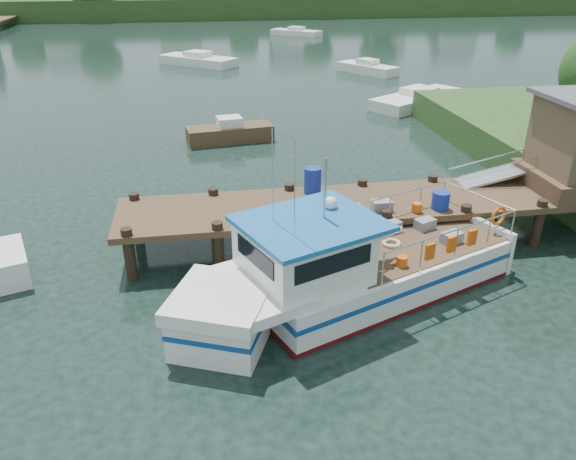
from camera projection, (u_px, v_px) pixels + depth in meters
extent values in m
plane|color=black|center=(311.00, 244.00, 18.10)|extent=(160.00, 160.00, 0.00)
cube|color=#2A481D|center=(210.00, 4.00, 92.03)|extent=(140.00, 24.00, 3.00)
cylinder|color=#332114|center=(21.00, 4.00, 83.22)|extent=(0.60, 0.60, 4.20)
cylinder|color=#332114|center=(94.00, 3.00, 81.14)|extent=(0.60, 0.60, 4.80)
cylinder|color=#332114|center=(172.00, 8.00, 84.90)|extent=(0.60, 0.60, 3.00)
cylinder|color=#332114|center=(243.00, 4.00, 88.15)|extent=(0.60, 0.60, 3.60)
cylinder|color=#332114|center=(317.00, 3.00, 86.06)|extent=(0.60, 0.60, 4.20)
cylinder|color=#332114|center=(441.00, 3.00, 93.07)|extent=(0.60, 0.60, 3.00)
cylinder|color=#332114|center=(516.00, 2.00, 90.99)|extent=(0.60, 0.60, 3.60)
cube|color=#473422|center=(373.00, 203.00, 17.82)|extent=(16.00, 3.00, 0.20)
cylinder|color=black|center=(130.00, 259.00, 15.86)|extent=(0.32, 0.32, 1.90)
cylinder|color=black|center=(137.00, 221.00, 18.17)|extent=(0.32, 0.32, 1.90)
cylinder|color=black|center=(219.00, 252.00, 16.23)|extent=(0.32, 0.32, 1.90)
cylinder|color=black|center=(215.00, 215.00, 18.53)|extent=(0.32, 0.32, 1.90)
cylinder|color=black|center=(304.00, 246.00, 16.59)|extent=(0.32, 0.32, 1.90)
cylinder|color=black|center=(289.00, 210.00, 18.90)|extent=(0.32, 0.32, 1.90)
cylinder|color=black|center=(385.00, 239.00, 16.95)|extent=(0.32, 0.32, 1.90)
cylinder|color=black|center=(361.00, 206.00, 19.26)|extent=(0.32, 0.32, 1.90)
cylinder|color=black|center=(462.00, 234.00, 17.32)|extent=(0.32, 0.32, 1.90)
cylinder|color=black|center=(430.00, 201.00, 19.62)|extent=(0.32, 0.32, 1.90)
cylinder|color=black|center=(537.00, 228.00, 17.68)|extent=(0.32, 0.32, 1.90)
cylinder|color=black|center=(497.00, 197.00, 19.99)|extent=(0.32, 0.32, 1.90)
cylinder|color=black|center=(561.00, 192.00, 20.35)|extent=(0.32, 0.32, 1.90)
cube|color=#A5A8AD|center=(499.00, 175.00, 19.15)|extent=(3.34, 0.90, 0.79)
cylinder|color=silver|center=(507.00, 165.00, 18.58)|extent=(3.34, 0.05, 0.76)
cylinder|color=silver|center=(496.00, 157.00, 19.29)|extent=(3.34, 0.05, 0.76)
cube|color=slate|center=(352.00, 210.00, 16.68)|extent=(0.60, 0.40, 0.30)
cube|color=slate|center=(382.00, 205.00, 17.00)|extent=(0.60, 0.40, 0.30)
cylinder|color=#CA4B0B|center=(417.00, 207.00, 16.88)|extent=(0.30, 0.30, 0.28)
cylinder|color=navy|center=(313.00, 180.00, 18.12)|extent=(0.56, 0.56, 0.85)
cube|color=silver|center=(378.00, 271.00, 15.46)|extent=(7.70, 5.35, 1.10)
cube|color=silver|center=(222.00, 324.00, 13.22)|extent=(2.65, 2.65, 1.10)
cube|color=silver|center=(220.00, 299.00, 12.91)|extent=(2.86, 2.94, 0.33)
cube|color=silver|center=(256.00, 289.00, 13.37)|extent=(2.79, 3.24, 0.29)
cube|color=navy|center=(379.00, 266.00, 15.40)|extent=(7.80, 5.43, 0.13)
cube|color=navy|center=(221.00, 319.00, 13.15)|extent=(2.70, 2.70, 0.13)
cube|color=#4C0A0C|center=(377.00, 286.00, 15.68)|extent=(7.80, 5.41, 0.13)
cube|color=#473422|center=(411.00, 243.00, 15.75)|extent=(5.74, 4.33, 0.04)
cube|color=silver|center=(473.00, 236.00, 17.16)|extent=(1.26, 2.72, 1.29)
cube|color=silver|center=(304.00, 253.00, 13.74)|extent=(3.41, 3.30, 1.43)
cube|color=black|center=(334.00, 264.00, 12.66)|extent=(1.96, 0.83, 0.48)
cube|color=black|center=(278.00, 224.00, 14.57)|extent=(1.96, 0.83, 0.48)
cube|color=black|center=(255.00, 256.00, 12.98)|extent=(0.69, 1.60, 0.48)
cube|color=#185C9A|center=(311.00, 223.00, 13.49)|extent=(4.05, 3.79, 0.11)
cylinder|color=silver|center=(325.00, 189.00, 13.32)|extent=(0.10, 0.10, 1.53)
cylinder|color=silver|center=(295.00, 189.00, 12.25)|extent=(0.03, 0.03, 2.29)
cylinder|color=silver|center=(273.00, 176.00, 12.98)|extent=(0.03, 0.03, 2.29)
sphere|color=silver|center=(331.00, 203.00, 14.11)|extent=(0.45, 0.45, 0.34)
cylinder|color=silver|center=(454.00, 231.00, 14.42)|extent=(4.43, 1.84, 0.04)
cylinder|color=silver|center=(387.00, 197.00, 16.43)|extent=(4.43, 1.84, 0.04)
cylinder|color=silver|center=(479.00, 195.00, 16.56)|extent=(1.03, 2.44, 0.04)
cylinder|color=silver|center=(383.00, 270.00, 13.52)|extent=(0.05, 0.05, 0.91)
cylinder|color=silver|center=(321.00, 229.00, 15.53)|extent=(0.05, 0.05, 0.91)
cylinder|color=silver|center=(421.00, 257.00, 14.10)|extent=(0.05, 0.05, 0.91)
cylinder|color=silver|center=(356.00, 219.00, 16.12)|extent=(0.05, 0.05, 0.91)
cylinder|color=silver|center=(456.00, 245.00, 14.68)|extent=(0.05, 0.05, 0.91)
cylinder|color=silver|center=(389.00, 210.00, 16.70)|extent=(0.05, 0.05, 0.91)
cylinder|color=silver|center=(488.00, 234.00, 15.27)|extent=(0.05, 0.05, 0.91)
cylinder|color=silver|center=(420.00, 202.00, 17.28)|extent=(0.05, 0.05, 0.91)
cylinder|color=silver|center=(513.00, 226.00, 15.74)|extent=(0.05, 0.05, 0.91)
cylinder|color=silver|center=(444.00, 195.00, 17.75)|extent=(0.05, 0.05, 0.91)
cube|color=slate|center=(452.00, 238.00, 15.69)|extent=(0.67, 0.57, 0.31)
cube|color=slate|center=(425.00, 224.00, 16.49)|extent=(0.67, 0.57, 0.31)
cube|color=slate|center=(392.00, 227.00, 16.34)|extent=(0.62, 0.53, 0.31)
cylinder|color=navy|center=(440.00, 205.00, 17.12)|extent=(0.70, 0.70, 0.84)
cylinder|color=#CA4B0B|center=(402.00, 262.00, 14.49)|extent=(0.37, 0.37, 0.29)
torus|color=#BFB28C|center=(392.00, 243.00, 15.60)|extent=(0.70, 0.70, 0.11)
torus|color=#CA4B0B|center=(499.00, 216.00, 16.16)|extent=(0.58, 0.31, 0.59)
cube|color=#CA4B0B|center=(430.00, 252.00, 14.19)|extent=(0.28, 0.19, 0.43)
cube|color=#CA4B0B|center=(452.00, 244.00, 14.55)|extent=(0.28, 0.19, 0.43)
cube|color=#CA4B0B|center=(472.00, 238.00, 14.91)|extent=(0.28, 0.19, 0.43)
imported|color=silver|center=(372.00, 235.00, 14.36)|extent=(0.60, 0.72, 1.68)
cube|color=#473422|center=(230.00, 134.00, 28.05)|extent=(4.40, 2.03, 0.78)
cube|color=silver|center=(229.00, 122.00, 27.80)|extent=(1.32, 1.18, 0.50)
cube|color=silver|center=(296.00, 33.00, 66.24)|extent=(5.93, 5.30, 0.64)
cube|color=silver|center=(296.00, 28.00, 66.02)|extent=(2.20, 2.16, 0.41)
cube|color=silver|center=(367.00, 69.00, 44.57)|extent=(4.26, 5.17, 0.71)
cube|color=silver|center=(368.00, 62.00, 44.34)|extent=(1.80, 1.86, 0.46)
cube|color=silver|center=(419.00, 100.00, 34.93)|extent=(7.14, 5.74, 0.70)
cube|color=silver|center=(420.00, 91.00, 34.70)|extent=(2.54, 2.46, 0.45)
cube|color=silver|center=(198.00, 61.00, 47.97)|extent=(6.74, 6.26, 0.74)
cube|color=silver|center=(198.00, 54.00, 47.72)|extent=(2.54, 2.51, 0.48)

